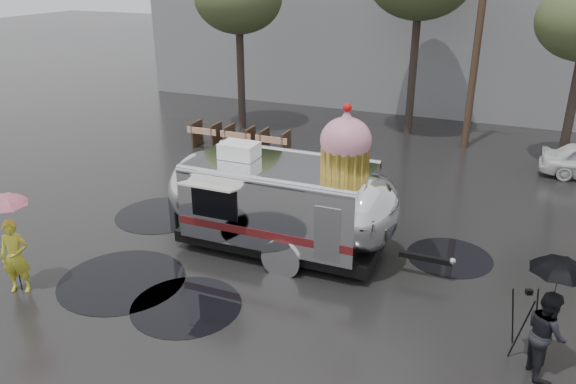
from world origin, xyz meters
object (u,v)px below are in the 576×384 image
at_px(person_left, 15,256).
at_px(tripod, 524,316).
at_px(airstream_trailer, 284,199).
at_px(person_right, 546,333).

relative_size(person_left, tripod, 1.24).
bearing_deg(airstream_trailer, person_right, -22.52).
bearing_deg(person_left, person_right, -15.94).
relative_size(person_right, tripod, 1.21).
height_order(person_left, person_right, person_left).
distance_m(person_right, tripod, 0.59).
xyz_separation_m(airstream_trailer, person_right, (6.11, -2.49, -0.59)).
height_order(airstream_trailer, person_right, airstream_trailer).
bearing_deg(person_right, airstream_trailer, 47.55).
relative_size(airstream_trailer, tripod, 5.44).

